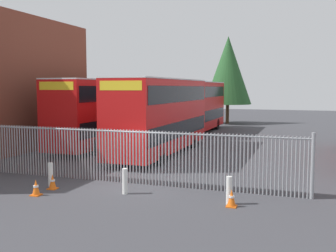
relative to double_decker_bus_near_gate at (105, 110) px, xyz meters
name	(u,v)px	position (x,y,z in m)	size (l,w,h in m)	color
ground_plane	(190,153)	(6.10, -0.84, -2.42)	(100.00, 100.00, 0.00)	#3D3D42
palisade_fence	(118,154)	(5.31, -8.84, -1.24)	(15.26, 0.14, 2.35)	gray
double_decker_bus_near_gate	(105,110)	(0.00, 0.00, 0.00)	(2.54, 10.81, 4.42)	red
double_decker_bus_behind_fence_right	(161,113)	(4.55, -1.58, 0.00)	(2.54, 10.81, 4.42)	red
double_decker_bus_far_back	(197,105)	(3.57, 9.99, 0.00)	(2.54, 10.81, 4.42)	#B70C0C
bollard_near_left	(51,175)	(3.11, -10.36, -1.95)	(0.20, 0.20, 0.95)	silver
bollard_center_front	(125,181)	(6.38, -10.41, -1.95)	(0.20, 0.20, 0.95)	silver
bollard_near_right	(229,190)	(10.24, -10.45, -1.95)	(0.20, 0.20, 0.95)	silver
traffic_cone_by_gate	(232,198)	(10.37, -10.71, -2.13)	(0.34, 0.34, 0.59)	orange
traffic_cone_mid_forecourt	(36,188)	(3.42, -11.68, -2.13)	(0.34, 0.34, 0.59)	orange
traffic_cone_near_kerb	(53,182)	(3.44, -10.71, -2.13)	(0.34, 0.34, 0.59)	orange
tree_tall_back	(228,70)	(4.39, 19.60, 3.33)	(5.09, 5.09, 9.40)	#4C3823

